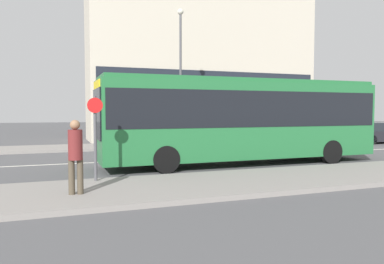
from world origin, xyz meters
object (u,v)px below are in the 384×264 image
Objects in this scene: city_bus at (242,116)px; bus_stop_sign at (95,131)px; parked_car_0 at (378,133)px; pedestrian_near_stop at (75,152)px; street_lamp at (181,64)px.

city_bus is 6.49m from bus_stop_sign.
parked_car_0 is at bearing 28.81° from city_bus.
pedestrian_near_stop is at bearing -111.08° from bus_stop_sign.
pedestrian_near_stop is 0.22× the size of street_lamp.
street_lamp is (6.75, 12.12, 3.83)m from pedestrian_near_stop.
bus_stop_sign reaches higher than pedestrian_near_stop.
bus_stop_sign reaches higher than parked_car_0.
parked_car_0 is 0.50× the size of street_lamp.
city_bus is at bearing -156.58° from parked_car_0.
city_bus is 14.62m from parked_car_0.
pedestrian_near_stop is at bearing -153.80° from parked_car_0.
street_lamp is at bearing 67.42° from pedestrian_near_stop.
parked_car_0 is 21.06m from bus_stop_sign.
pedestrian_near_stop is 0.74× the size of bus_stop_sign.
bus_stop_sign is at bearing -120.27° from street_lamp.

